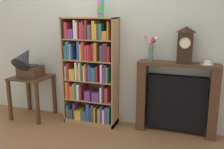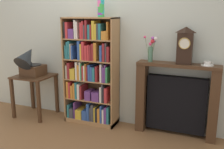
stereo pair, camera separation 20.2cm
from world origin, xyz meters
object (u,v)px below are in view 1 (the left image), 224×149
object	(u,v)px
cup_stack	(101,8)
side_table_left	(32,86)
fireplace_mantel	(176,99)
teacup_with_saucer	(207,63)
bookshelf	(90,75)
mantel_clock	(185,45)
flower_vase	(152,48)
gramophone	(27,63)

from	to	relation	value
cup_stack	side_table_left	world-z (taller)	cup_stack
fireplace_mantel	teacup_with_saucer	xyz separation A→B (m)	(0.35, -0.02, 0.52)
side_table_left	teacup_with_saucer	distance (m)	2.59
bookshelf	teacup_with_saucer	distance (m)	1.61
fireplace_mantel	mantel_clock	xyz separation A→B (m)	(0.07, -0.02, 0.73)
bookshelf	cup_stack	size ratio (longest dim) A/B	6.13
bookshelf	teacup_with_saucer	xyz separation A→B (m)	(1.59, 0.05, 0.27)
flower_vase	cup_stack	bearing A→B (deg)	-175.88
side_table_left	gramophone	size ratio (longest dim) A/B	1.26
cup_stack	gramophone	bearing A→B (deg)	-171.32
gramophone	flower_vase	bearing A→B (deg)	6.94
cup_stack	side_table_left	size ratio (longest dim) A/B	0.39
bookshelf	fireplace_mantel	bearing A→B (deg)	3.17
gramophone	teacup_with_saucer	size ratio (longest dim) A/B	3.38
flower_vase	teacup_with_saucer	world-z (taller)	flower_vase
gramophone	side_table_left	bearing A→B (deg)	90.00
bookshelf	cup_stack	world-z (taller)	cup_stack
teacup_with_saucer	fireplace_mantel	bearing A→B (deg)	176.98
bookshelf	fireplace_mantel	world-z (taller)	bookshelf
mantel_clock	flower_vase	size ratio (longest dim) A/B	1.35
fireplace_mantel	mantel_clock	size ratio (longest dim) A/B	2.27
bookshelf	cup_stack	distance (m)	0.96
bookshelf	mantel_clock	bearing A→B (deg)	2.11
cup_stack	fireplace_mantel	distance (m)	1.60
fireplace_mantel	flower_vase	size ratio (longest dim) A/B	3.07
fireplace_mantel	teacup_with_saucer	distance (m)	0.63
gramophone	mantel_clock	bearing A→B (deg)	5.48
flower_vase	teacup_with_saucer	xyz separation A→B (m)	(0.71, -0.00, -0.15)
cup_stack	mantel_clock	world-z (taller)	cup_stack
gramophone	fireplace_mantel	world-z (taller)	gramophone
fireplace_mantel	teacup_with_saucer	world-z (taller)	teacup_with_saucer
mantel_clock	teacup_with_saucer	world-z (taller)	mantel_clock
cup_stack	teacup_with_saucer	distance (m)	1.56
side_table_left	gramophone	world-z (taller)	gramophone
fireplace_mantel	cup_stack	bearing A→B (deg)	-176.50
mantel_clock	teacup_with_saucer	xyz separation A→B (m)	(0.28, 0.00, -0.21)
side_table_left	gramophone	xyz separation A→B (m)	(0.00, -0.07, 0.38)
cup_stack	mantel_clock	bearing A→B (deg)	2.26
bookshelf	gramophone	world-z (taller)	bookshelf
side_table_left	flower_vase	xyz separation A→B (m)	(1.82, 0.15, 0.65)
side_table_left	mantel_clock	distance (m)	2.37
flower_vase	side_table_left	bearing A→B (deg)	-175.18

